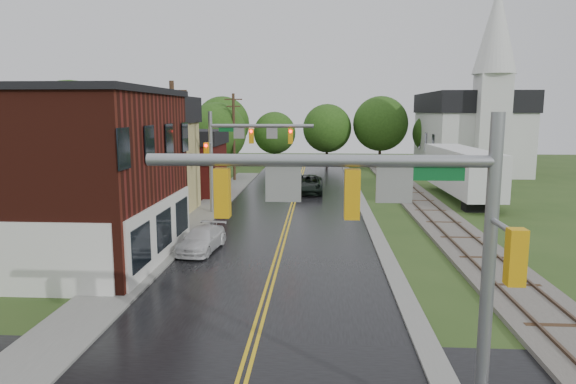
# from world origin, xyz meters

# --- Properties ---
(main_road) EXTENTS (10.00, 90.00, 0.02)m
(main_road) POSITION_xyz_m (0.00, 30.00, 0.00)
(main_road) COLOR black
(main_road) RESTS_ON ground
(curb_right) EXTENTS (0.80, 70.00, 0.12)m
(curb_right) POSITION_xyz_m (5.40, 35.00, 0.00)
(curb_right) COLOR gray
(curb_right) RESTS_ON ground
(sidewalk_left) EXTENTS (2.40, 50.00, 0.12)m
(sidewalk_left) POSITION_xyz_m (-6.20, 25.00, 0.00)
(sidewalk_left) COLOR gray
(sidewalk_left) RESTS_ON ground
(brick_building) EXTENTS (14.30, 10.30, 8.30)m
(brick_building) POSITION_xyz_m (-12.48, 15.00, 4.15)
(brick_building) COLOR #44160E
(brick_building) RESTS_ON ground
(yellow_house) EXTENTS (8.00, 7.00, 6.40)m
(yellow_house) POSITION_xyz_m (-11.00, 26.00, 3.20)
(yellow_house) COLOR tan
(yellow_house) RESTS_ON ground
(darkred_building) EXTENTS (7.00, 6.00, 4.40)m
(darkred_building) POSITION_xyz_m (-10.00, 35.00, 2.20)
(darkred_building) COLOR #3F0F0C
(darkred_building) RESTS_ON ground
(church) EXTENTS (10.40, 18.40, 20.00)m
(church) POSITION_xyz_m (20.00, 53.74, 5.83)
(church) COLOR silver
(church) RESTS_ON ground
(railroad) EXTENTS (3.20, 80.00, 0.30)m
(railroad) POSITION_xyz_m (10.00, 35.00, 0.11)
(railroad) COLOR #59544C
(railroad) RESTS_ON ground
(traffic_signal_near) EXTENTS (7.34, 0.30, 7.20)m
(traffic_signal_near) POSITION_xyz_m (3.47, 2.00, 4.97)
(traffic_signal_near) COLOR gray
(traffic_signal_near) RESTS_ON ground
(traffic_signal_far) EXTENTS (7.34, 0.43, 7.20)m
(traffic_signal_far) POSITION_xyz_m (-3.47, 27.00, 4.97)
(traffic_signal_far) COLOR gray
(traffic_signal_far) RESTS_ON ground
(utility_pole_b) EXTENTS (1.80, 0.28, 9.00)m
(utility_pole_b) POSITION_xyz_m (-6.80, 22.00, 4.72)
(utility_pole_b) COLOR #382616
(utility_pole_b) RESTS_ON ground
(utility_pole_c) EXTENTS (1.80, 0.28, 9.00)m
(utility_pole_c) POSITION_xyz_m (-6.80, 44.00, 4.72)
(utility_pole_c) COLOR #382616
(utility_pole_c) RESTS_ON ground
(tree_left_b) EXTENTS (7.60, 7.60, 9.69)m
(tree_left_b) POSITION_xyz_m (-17.85, 31.90, 5.72)
(tree_left_b) COLOR black
(tree_left_b) RESTS_ON ground
(tree_left_c) EXTENTS (6.00, 6.00, 7.65)m
(tree_left_c) POSITION_xyz_m (-13.85, 39.90, 4.51)
(tree_left_c) COLOR black
(tree_left_c) RESTS_ON ground
(tree_left_e) EXTENTS (6.40, 6.40, 8.16)m
(tree_left_e) POSITION_xyz_m (-8.85, 45.90, 4.81)
(tree_left_e) COLOR black
(tree_left_e) RESTS_ON ground
(suv_dark) EXTENTS (2.65, 5.70, 1.58)m
(suv_dark) POSITION_xyz_m (1.02, 36.36, 0.79)
(suv_dark) COLOR black
(suv_dark) RESTS_ON ground
(pickup_white) EXTENTS (2.18, 4.34, 1.21)m
(pickup_white) POSITION_xyz_m (-4.04, 17.00, 0.61)
(pickup_white) COLOR silver
(pickup_white) RESTS_ON ground
(semi_trailer) EXTENTS (3.20, 13.57, 4.18)m
(semi_trailer) POSITION_xyz_m (13.64, 33.83, 2.46)
(semi_trailer) COLOR black
(semi_trailer) RESTS_ON ground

